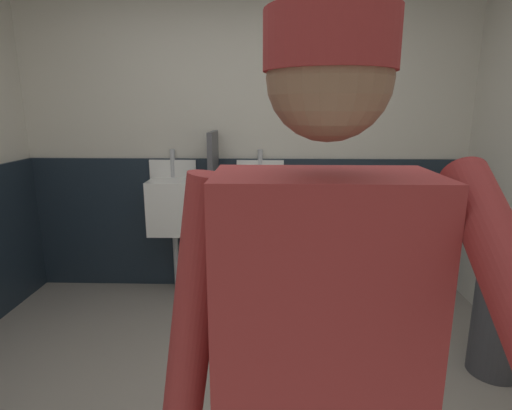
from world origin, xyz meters
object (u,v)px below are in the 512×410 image
urinal_left (171,205)px  person (319,363)px  urinal_middle (260,206)px  trash_bin (499,322)px

urinal_left → person: size_ratio=0.71×
urinal_middle → trash_bin: size_ratio=1.87×
urinal_middle → person: bearing=-86.0°
urinal_left → trash_bin: (2.21, -1.09, -0.45)m
urinal_middle → person: 2.59m
person → urinal_middle: bearing=94.0°
urinal_left → urinal_middle: 0.75m
urinal_left → person: (0.93, -2.57, 0.27)m
urinal_left → urinal_middle: same height
urinal_middle → trash_bin: bearing=-36.8°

